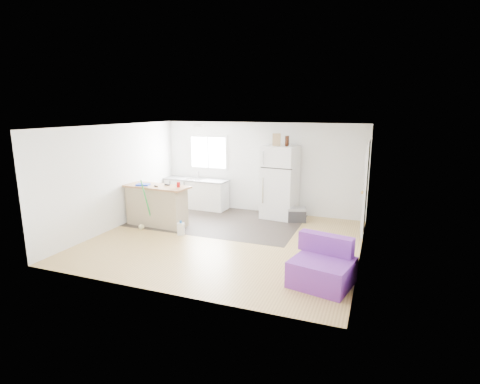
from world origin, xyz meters
The scene contains 19 objects.
room centered at (0.00, 0.00, 1.20)m, with size 5.51×5.01×2.41m.
vinyl_zone centered at (-0.73, 1.25, 0.00)m, with size 4.05×2.50×0.00m, color #312A25.
window centered at (-1.55, 2.49, 1.55)m, with size 1.18×0.06×0.98m.
interior_door centered at (2.72, 1.55, 1.02)m, with size 0.11×0.92×2.10m.
ceiling_fixture centered at (-1.20, 1.20, 2.36)m, with size 0.30×0.30×0.07m, color white.
kitchen_cabinets centered at (-1.82, 2.21, 0.42)m, with size 1.88×0.66×1.09m.
peninsula centered at (-1.94, 0.41, 0.49)m, with size 1.61×0.71×0.97m.
refrigerator centered at (0.63, 2.10, 0.92)m, with size 0.89×0.85×1.85m.
cooler centered at (1.14, 1.87, 0.18)m, with size 0.53×0.44×0.35m.
purple_seat centered at (2.25, -1.31, 0.27)m, with size 1.06×1.03×0.74m.
cleaner_jug centered at (-1.04, -0.05, 0.14)m, with size 0.18×0.15×0.33m.
mop centered at (-2.07, 0.01, 0.23)m, with size 0.23×0.33×1.19m.
red_cup centered at (-1.35, 0.44, 1.03)m, with size 0.08×0.08×0.12m, color #B80B0C.
blue_tray centered at (-2.24, 0.33, 0.99)m, with size 0.30×0.22×0.04m, color #1431C0.
tool_a centered at (-1.71, 0.54, 0.99)m, with size 0.14×0.05×0.03m, color black.
tool_b centered at (-1.88, 0.31, 0.98)m, with size 0.10×0.04×0.03m, color black.
cardboard_box centered at (0.54, 2.03, 2.00)m, with size 0.20×0.10×0.30m, color tan.
bottle_left centered at (0.80, 1.99, 1.97)m, with size 0.07×0.07×0.25m, color #37170A.
bottle_right centered at (0.80, 2.08, 1.97)m, with size 0.07×0.07×0.25m, color #37170A.
Camera 1 is at (3.00, -6.97, 2.74)m, focal length 28.00 mm.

